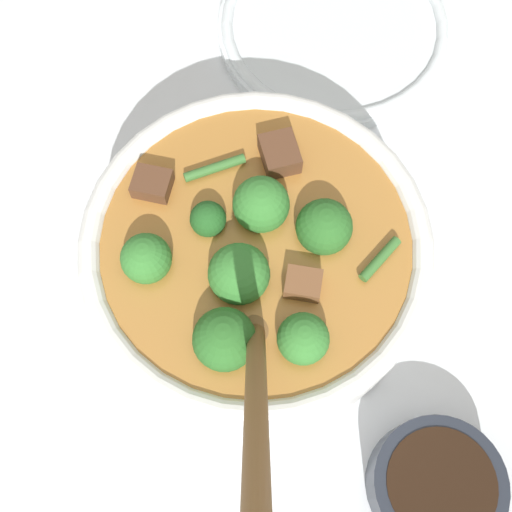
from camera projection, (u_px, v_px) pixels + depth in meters
ground_plane at (256, 281)px, 0.52m from camera, size 4.00×4.00×0.00m
stew_bowl at (256, 260)px, 0.47m from camera, size 0.29×0.25×0.25m
condiment_bowl at (436, 485)px, 0.44m from camera, size 0.09×0.09×0.04m
empty_plate at (334, 27)px, 0.60m from camera, size 0.22×0.22×0.02m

